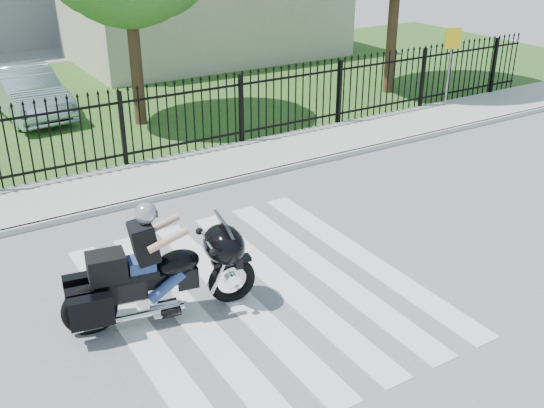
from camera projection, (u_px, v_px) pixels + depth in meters
ground at (261, 291)px, 9.86m from camera, size 120.00×120.00×0.00m
crosswalk at (261, 291)px, 9.86m from camera, size 5.00×5.50×0.01m
sidewalk at (143, 181)px, 13.70m from camera, size 40.00×2.00×0.12m
curb at (161, 197)px, 12.93m from camera, size 40.00×0.12×0.12m
grass_strip at (58, 105)px, 19.13m from camera, size 40.00×12.00×0.02m
iron_fence at (123, 131)px, 14.12m from camera, size 26.00×0.04×1.80m
building_low at (206, 11)px, 24.81m from camera, size 10.00×6.00×3.50m
motorcycle_rider at (155, 271)px, 8.92m from camera, size 2.82×1.21×1.87m
parked_car at (26, 91)px, 17.88m from camera, size 1.78×4.32×1.39m
traffic_sign at (451, 51)px, 18.14m from camera, size 0.47×0.18×2.22m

